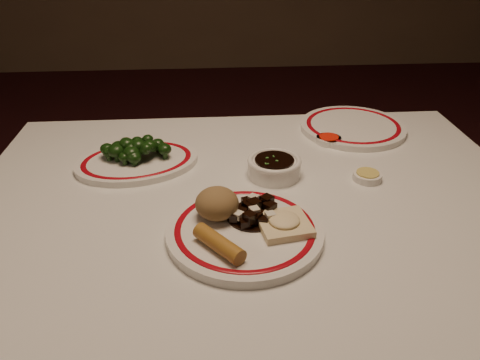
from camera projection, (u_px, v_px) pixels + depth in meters
name	position (u px, v px, depth m)	size (l,w,h in m)	color
dining_table	(252.00, 233.00, 1.02)	(1.20, 0.90, 0.75)	silver
main_plate	(245.00, 231.00, 0.86)	(0.36, 0.36, 0.02)	white
rice_mound	(217.00, 203.00, 0.87)	(0.08, 0.08, 0.06)	olive
spring_roll	(219.00, 244.00, 0.79)	(0.03, 0.03, 0.11)	#A57228
fried_wonton	(284.00, 223.00, 0.85)	(0.10, 0.10, 0.03)	beige
stirfry_heap	(255.00, 212.00, 0.88)	(0.10, 0.10, 0.03)	black
broccoli_plate	(137.00, 162.00, 1.10)	(0.33, 0.30, 0.02)	white
broccoli_pile	(134.00, 149.00, 1.09)	(0.17, 0.10, 0.05)	#23471C
soy_bowl	(274.00, 168.00, 1.05)	(0.12, 0.12, 0.04)	white
sweet_sour_dish	(329.00, 140.00, 1.20)	(0.06, 0.06, 0.02)	white
mustard_dish	(367.00, 176.00, 1.04)	(0.06, 0.06, 0.02)	white
far_plate	(353.00, 127.00, 1.28)	(0.37, 0.37, 0.02)	white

